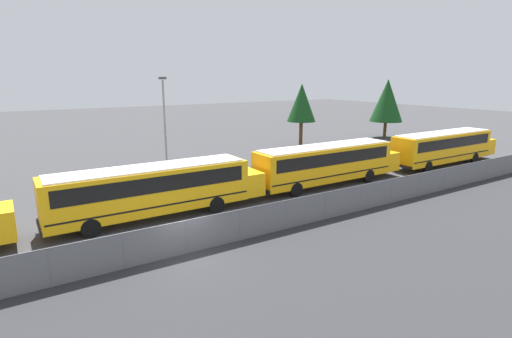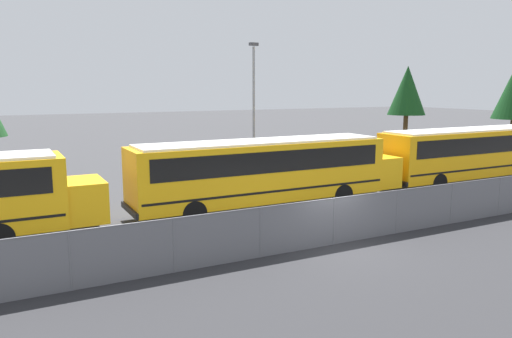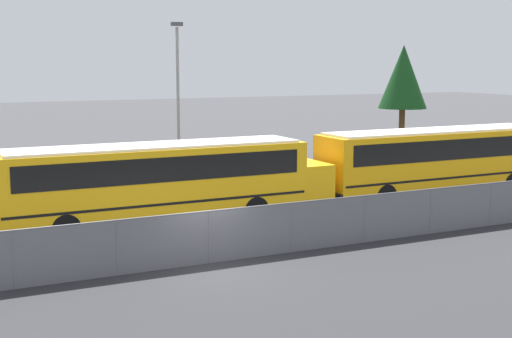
% 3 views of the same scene
% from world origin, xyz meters
% --- Properties ---
extents(ground_plane, '(200.00, 200.00, 0.00)m').
position_xyz_m(ground_plane, '(0.00, 0.00, 0.00)').
color(ground_plane, '#38383A').
extents(road_strip, '(118.21, 12.00, 0.01)m').
position_xyz_m(road_strip, '(0.00, -6.00, 0.00)').
color(road_strip, '#2B2B2D').
rests_on(road_strip, ground_plane).
extents(fence, '(84.28, 0.07, 1.75)m').
position_xyz_m(fence, '(-0.00, -0.00, 0.89)').
color(fence, '#9EA0A5').
rests_on(fence, ground_plane).
extents(school_bus_2, '(13.81, 2.60, 3.26)m').
position_xyz_m(school_bus_2, '(0.50, 5.86, 1.95)').
color(school_bus_2, '#EDA80F').
rests_on(school_bus_2, ground_plane).
extents(school_bus_3, '(13.81, 2.60, 3.26)m').
position_xyz_m(school_bus_3, '(14.56, 5.89, 1.95)').
color(school_bus_3, orange).
rests_on(school_bus_3, ground_plane).
extents(light_pole, '(0.60, 0.24, 8.50)m').
position_xyz_m(light_pole, '(4.51, 15.03, 4.64)').
color(light_pole, gray).
rests_on(light_pole, ground_plane).
extents(tree_0, '(3.57, 3.57, 7.69)m').
position_xyz_m(tree_0, '(24.56, 21.85, 5.33)').
color(tree_0, '#51381E').
rests_on(tree_0, ground_plane).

